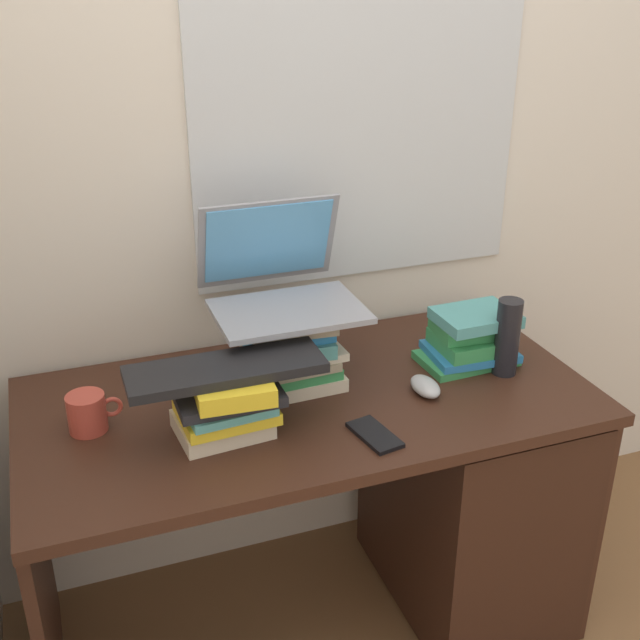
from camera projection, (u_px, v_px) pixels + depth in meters
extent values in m
plane|color=brown|center=(310.00, 621.00, 2.18)|extent=(6.00, 6.00, 0.00)
cube|color=silver|center=(257.00, 121.00, 1.96)|extent=(6.00, 0.05, 2.60)
cube|color=silver|center=(361.00, 128.00, 2.03)|extent=(0.90, 0.01, 0.80)
cube|color=#381E14|center=(309.00, 401.00, 1.89)|extent=(1.35, 0.68, 0.03)
cube|color=#381E14|center=(42.00, 585.00, 1.83)|extent=(0.02, 0.62, 0.69)
cube|color=#381E14|center=(529.00, 470.00, 2.24)|extent=(0.02, 0.62, 0.69)
cube|color=#321B12|center=(468.00, 492.00, 2.15)|extent=(0.40, 0.57, 0.66)
cube|color=beige|center=(294.00, 380.00, 1.91)|extent=(0.23, 0.16, 0.03)
cube|color=#338C4C|center=(295.00, 371.00, 1.90)|extent=(0.21, 0.14, 0.03)
cube|color=gray|center=(287.00, 362.00, 1.89)|extent=(0.23, 0.17, 0.02)
cube|color=beige|center=(294.00, 354.00, 1.88)|extent=(0.24, 0.15, 0.02)
cube|color=teal|center=(292.00, 342.00, 1.88)|extent=(0.20, 0.18, 0.04)
cube|color=#2672B2|center=(284.00, 331.00, 1.86)|extent=(0.21, 0.15, 0.03)
cube|color=gray|center=(288.00, 318.00, 1.85)|extent=(0.22, 0.20, 0.03)
cube|color=beige|center=(223.00, 424.00, 1.73)|extent=(0.21, 0.17, 0.04)
cube|color=yellow|center=(227.00, 411.00, 1.71)|extent=(0.21, 0.17, 0.03)
cube|color=teal|center=(226.00, 403.00, 1.70)|extent=(0.20, 0.18, 0.02)
cube|color=black|center=(229.00, 396.00, 1.68)|extent=(0.23, 0.14, 0.02)
cube|color=yellow|center=(231.00, 383.00, 1.67)|extent=(0.17, 0.20, 0.04)
cube|color=#338C4C|center=(466.00, 358.00, 2.03)|extent=(0.25, 0.16, 0.02)
cube|color=#2672B2|center=(470.00, 351.00, 2.02)|extent=(0.22, 0.18, 0.02)
cube|color=#338C4C|center=(470.00, 341.00, 2.01)|extent=(0.17, 0.16, 0.04)
cube|color=#338C4C|center=(470.00, 327.00, 2.00)|extent=(0.18, 0.14, 0.04)
cube|color=teal|center=(476.00, 317.00, 1.98)|extent=(0.20, 0.15, 0.03)
cube|color=gray|center=(289.00, 311.00, 1.84)|extent=(0.34, 0.24, 0.01)
cube|color=gray|center=(268.00, 241.00, 1.92)|extent=(0.34, 0.08, 0.23)
cube|color=#59A5E5|center=(268.00, 241.00, 1.92)|extent=(0.31, 0.07, 0.20)
cube|color=black|center=(225.00, 369.00, 1.66)|extent=(0.42, 0.14, 0.02)
ellipsoid|color=#A5A8AD|center=(425.00, 386.00, 1.88)|extent=(0.06, 0.10, 0.04)
cylinder|color=#B23F33|center=(87.00, 413.00, 1.73)|extent=(0.08, 0.08, 0.09)
torus|color=#B23F33|center=(112.00, 407.00, 1.74)|extent=(0.05, 0.01, 0.05)
cylinder|color=black|center=(507.00, 337.00, 1.94)|extent=(0.06, 0.06, 0.20)
cube|color=black|center=(375.00, 435.00, 1.72)|extent=(0.09, 0.15, 0.01)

